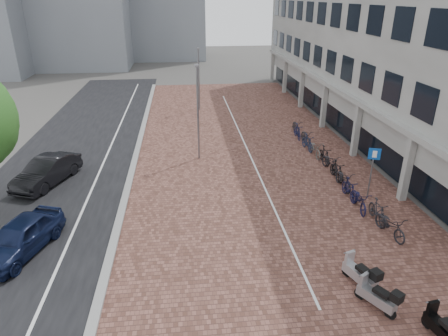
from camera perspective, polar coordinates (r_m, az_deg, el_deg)
ground at (r=15.88m, az=2.40°, el=-13.08°), size 140.00×140.00×0.00m
plaza_brick at (r=26.64m, az=2.89°, el=2.82°), size 14.50×42.00×0.04m
street_asphalt at (r=27.24m, az=-20.63°, el=1.74°), size 8.00×50.00×0.03m
curb at (r=26.49m, az=-12.48°, el=2.29°), size 0.35×42.00×0.14m
lane_line at (r=26.79m, az=-16.50°, el=1.99°), size 0.12×44.00×0.00m
parking_line at (r=26.66m, az=3.31°, el=2.89°), size 0.10×30.00×0.00m
office_building at (r=32.26m, az=22.95°, el=20.14°), size 8.40×40.00×15.00m
car_navy at (r=17.82m, az=-27.39°, el=-8.86°), size 2.93×4.47×1.41m
car_dark at (r=23.49m, az=-24.22°, el=-0.44°), size 2.99×4.63×1.44m
scooter_front at (r=15.08m, az=19.05°, el=-14.17°), size 1.04×1.73×1.13m
scooter_mid at (r=14.06m, az=29.20°, el=-19.57°), size 0.73×1.65×1.09m
scooter_back at (r=14.38m, az=21.22°, el=-16.80°), size 1.23×1.60×1.08m
parking_sign at (r=20.65m, az=20.68°, el=0.43°), size 0.55×0.23×2.74m
lamp_near at (r=24.09m, az=-3.78°, el=7.74°), size 0.12×0.12×5.78m
lamp_far at (r=35.30m, az=-3.66°, el=12.55°), size 0.12×0.12×5.35m
bike_row at (r=23.87m, az=14.89°, el=0.78°), size 1.31×15.83×1.05m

